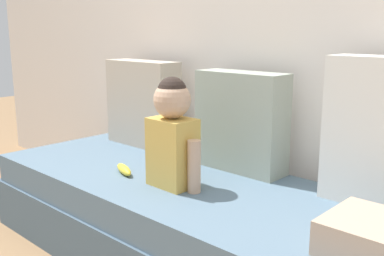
% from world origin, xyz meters
% --- Properties ---
extents(couch, '(2.31, 0.81, 0.40)m').
position_xyz_m(couch, '(0.00, 0.00, 0.20)').
color(couch, '#495F70').
rests_on(couch, ground).
extents(throw_pillow_left, '(0.48, 0.16, 0.50)m').
position_xyz_m(throw_pillow_left, '(-0.72, 0.30, 0.65)').
color(throw_pillow_left, '#C1B29E').
rests_on(throw_pillow_left, couch).
extents(throw_pillow_center, '(0.45, 0.16, 0.48)m').
position_xyz_m(throw_pillow_center, '(0.00, 0.30, 0.64)').
color(throw_pillow_center, '#99A393').
rests_on(throw_pillow_center, couch).
extents(toddler, '(0.31, 0.16, 0.48)m').
position_xyz_m(toddler, '(-0.07, -0.08, 0.64)').
color(toddler, gold).
rests_on(toddler, couch).
extents(banana, '(0.17, 0.10, 0.04)m').
position_xyz_m(banana, '(-0.36, -0.13, 0.42)').
color(banana, yellow).
rests_on(banana, couch).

